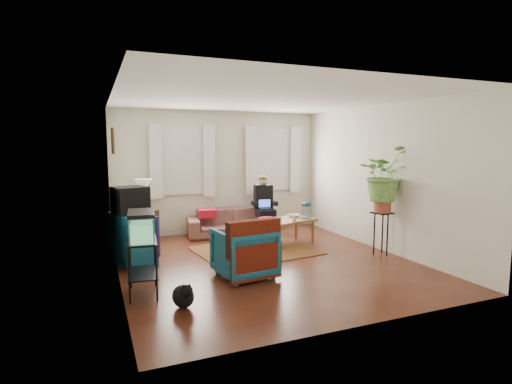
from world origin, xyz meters
name	(u,v)px	position (x,y,z in m)	size (l,w,h in m)	color
floor	(265,262)	(0.00, 0.00, 0.00)	(4.50, 5.00, 0.01)	#4F2B14
ceiling	(266,99)	(0.00, 0.00, 2.60)	(4.50, 5.00, 0.01)	white
wall_back	(219,172)	(0.00, 2.50, 1.30)	(4.50, 0.01, 2.60)	silver
wall_front	(365,203)	(0.00, -2.50, 1.30)	(4.50, 0.01, 2.60)	silver
wall_left	(116,188)	(-2.25, 0.00, 1.30)	(0.01, 5.00, 2.60)	silver
wall_right	(380,178)	(2.25, 0.00, 1.30)	(0.01, 5.00, 2.60)	silver
window_left	(182,161)	(-0.80, 2.48, 1.55)	(1.08, 0.04, 1.38)	white
window_right	(272,160)	(1.25, 2.48, 1.55)	(1.08, 0.04, 1.38)	white
curtains_left	(183,161)	(-0.80, 2.40, 1.55)	(1.36, 0.06, 1.50)	white
curtains_right	(274,160)	(1.25, 2.40, 1.55)	(1.36, 0.06, 1.50)	white
picture_frame	(113,141)	(-2.21, 0.85, 1.95)	(0.04, 0.32, 0.40)	#3D2616
area_rug	(255,250)	(0.10, 0.69, 0.01)	(2.00, 1.60, 0.01)	maroon
sofa	(233,218)	(0.15, 2.05, 0.37)	(1.89, 0.74, 0.74)	brown
seated_person	(264,207)	(0.83, 1.95, 0.56)	(0.47, 0.58, 1.13)	black
side_table	(145,226)	(-1.65, 2.08, 0.33)	(0.45, 0.45, 0.65)	#392015
table_lamp	(143,195)	(-1.65, 2.08, 0.93)	(0.34, 0.34, 0.60)	white
dresser	(133,239)	(-1.99, 0.71, 0.40)	(0.45, 0.89, 0.80)	#105F61
crt_tv	(130,200)	(-2.00, 0.80, 1.02)	(0.49, 0.45, 0.43)	black
aquarium_stand	(143,267)	(-2.00, -0.72, 0.35)	(0.35, 0.63, 0.71)	black
aquarium	(141,225)	(-2.00, -0.72, 0.89)	(0.32, 0.58, 0.37)	#7FD899
black_cat	(183,294)	(-1.62, -1.31, 0.16)	(0.25, 0.38, 0.33)	black
armchair	(244,250)	(-0.57, -0.54, 0.39)	(0.76, 0.71, 0.78)	navy
serape_throw	(254,243)	(-0.53, -0.84, 0.55)	(0.78, 0.18, 0.64)	#9E0A0A
coffee_table	(285,232)	(0.82, 0.94, 0.24)	(1.15, 0.63, 0.48)	brown
cup_a	(278,219)	(0.60, 0.77, 0.53)	(0.13, 0.13, 0.10)	white
cup_b	(294,218)	(0.92, 0.77, 0.52)	(0.10, 0.10, 0.10)	beige
bowl	(294,216)	(1.10, 1.12, 0.50)	(0.23, 0.23, 0.06)	white
snack_tray	(267,219)	(0.48, 1.01, 0.50)	(0.36, 0.36, 0.04)	#B21414
birdcage	(306,210)	(1.25, 0.89, 0.64)	(0.19, 0.19, 0.33)	#115B6B
plant_stand	(381,234)	(2.02, -0.36, 0.37)	(0.31, 0.31, 0.74)	black
potted_plant	(383,182)	(2.02, -0.36, 1.26)	(0.85, 0.73, 0.94)	#599947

